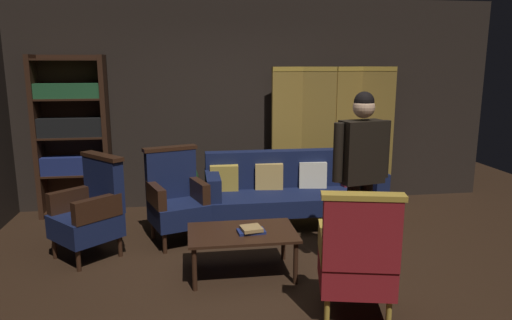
{
  "coord_description": "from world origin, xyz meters",
  "views": [
    {
      "loc": [
        -0.71,
        -3.98,
        1.96
      ],
      "look_at": [
        0.0,
        0.8,
        0.95
      ],
      "focal_mm": 32.94,
      "sensor_mm": 36.0,
      "label": 1
    }
  ],
  "objects_px": {
    "folding_screen": "(333,134)",
    "bookshelf": "(72,134)",
    "armchair_wing_right": "(176,198)",
    "potted_plant": "(181,185)",
    "velvet_couch": "(293,187)",
    "coffee_table": "(242,236)",
    "armchair_wing_left": "(91,210)",
    "standing_figure": "(361,165)",
    "book_tan_leather": "(251,228)",
    "armchair_gilt_accent": "(357,257)",
    "book_navy_cloth": "(251,231)"
  },
  "relations": [
    {
      "from": "book_navy_cloth",
      "to": "standing_figure",
      "type": "bearing_deg",
      "value": -0.05
    },
    {
      "from": "bookshelf",
      "to": "velvet_couch",
      "type": "relative_size",
      "value": 0.97
    },
    {
      "from": "folding_screen",
      "to": "bookshelf",
      "type": "height_order",
      "value": "bookshelf"
    },
    {
      "from": "coffee_table",
      "to": "standing_figure",
      "type": "relative_size",
      "value": 0.59
    },
    {
      "from": "standing_figure",
      "to": "book_navy_cloth",
      "type": "distance_m",
      "value": 1.19
    },
    {
      "from": "armchair_gilt_accent",
      "to": "velvet_couch",
      "type": "bearing_deg",
      "value": 90.27
    },
    {
      "from": "armchair_wing_left",
      "to": "potted_plant",
      "type": "height_order",
      "value": "armchair_wing_left"
    },
    {
      "from": "velvet_couch",
      "to": "armchair_wing_right",
      "type": "height_order",
      "value": "armchair_wing_right"
    },
    {
      "from": "armchair_gilt_accent",
      "to": "standing_figure",
      "type": "distance_m",
      "value": 1.03
    },
    {
      "from": "bookshelf",
      "to": "book_navy_cloth",
      "type": "bearing_deg",
      "value": -46.63
    },
    {
      "from": "potted_plant",
      "to": "book_tan_leather",
      "type": "height_order",
      "value": "potted_plant"
    },
    {
      "from": "folding_screen",
      "to": "coffee_table",
      "type": "relative_size",
      "value": 1.9
    },
    {
      "from": "potted_plant",
      "to": "coffee_table",
      "type": "bearing_deg",
      "value": -71.81
    },
    {
      "from": "armchair_gilt_accent",
      "to": "armchair_wing_right",
      "type": "height_order",
      "value": "same"
    },
    {
      "from": "folding_screen",
      "to": "potted_plant",
      "type": "bearing_deg",
      "value": -170.9
    },
    {
      "from": "coffee_table",
      "to": "potted_plant",
      "type": "bearing_deg",
      "value": 108.19
    },
    {
      "from": "velvet_couch",
      "to": "coffee_table",
      "type": "relative_size",
      "value": 2.12
    },
    {
      "from": "armchair_gilt_accent",
      "to": "armchair_wing_left",
      "type": "height_order",
      "value": "same"
    },
    {
      "from": "bookshelf",
      "to": "velvet_couch",
      "type": "bearing_deg",
      "value": -15.27
    },
    {
      "from": "folding_screen",
      "to": "bookshelf",
      "type": "distance_m",
      "value": 3.43
    },
    {
      "from": "potted_plant",
      "to": "folding_screen",
      "type": "bearing_deg",
      "value": 9.1
    },
    {
      "from": "velvet_couch",
      "to": "coffee_table",
      "type": "bearing_deg",
      "value": -120.33
    },
    {
      "from": "armchair_wing_right",
      "to": "book_tan_leather",
      "type": "relative_size",
      "value": 5.69
    },
    {
      "from": "folding_screen",
      "to": "armchair_wing_right",
      "type": "height_order",
      "value": "folding_screen"
    },
    {
      "from": "bookshelf",
      "to": "standing_figure",
      "type": "height_order",
      "value": "bookshelf"
    },
    {
      "from": "armchair_wing_right",
      "to": "potted_plant",
      "type": "height_order",
      "value": "armchair_wing_right"
    },
    {
      "from": "bookshelf",
      "to": "armchair_wing_right",
      "type": "relative_size",
      "value": 1.97
    },
    {
      "from": "armchair_wing_right",
      "to": "standing_figure",
      "type": "bearing_deg",
      "value": -29.99
    },
    {
      "from": "velvet_couch",
      "to": "potted_plant",
      "type": "bearing_deg",
      "value": 162.61
    },
    {
      "from": "bookshelf",
      "to": "book_navy_cloth",
      "type": "distance_m",
      "value": 2.98
    },
    {
      "from": "coffee_table",
      "to": "book_navy_cloth",
      "type": "xyz_separation_m",
      "value": [
        0.08,
        -0.04,
        0.06
      ]
    },
    {
      "from": "armchair_gilt_accent",
      "to": "bookshelf",
      "type": "bearing_deg",
      "value": 132.75
    },
    {
      "from": "armchair_gilt_accent",
      "to": "potted_plant",
      "type": "relative_size",
      "value": 1.38
    },
    {
      "from": "armchair_wing_left",
      "to": "book_tan_leather",
      "type": "distance_m",
      "value": 1.7
    },
    {
      "from": "velvet_couch",
      "to": "armchair_wing_left",
      "type": "bearing_deg",
      "value": -163.03
    },
    {
      "from": "folding_screen",
      "to": "potted_plant",
      "type": "distance_m",
      "value": 2.19
    },
    {
      "from": "armchair_wing_left",
      "to": "standing_figure",
      "type": "height_order",
      "value": "standing_figure"
    },
    {
      "from": "armchair_wing_right",
      "to": "bookshelf",
      "type": "bearing_deg",
      "value": 139.26
    },
    {
      "from": "book_tan_leather",
      "to": "armchair_wing_right",
      "type": "bearing_deg",
      "value": 125.07
    },
    {
      "from": "folding_screen",
      "to": "standing_figure",
      "type": "distance_m",
      "value": 2.18
    },
    {
      "from": "armchair_gilt_accent",
      "to": "book_tan_leather",
      "type": "distance_m",
      "value": 1.08
    },
    {
      "from": "standing_figure",
      "to": "book_tan_leather",
      "type": "relative_size",
      "value": 9.31
    },
    {
      "from": "potted_plant",
      "to": "book_navy_cloth",
      "type": "height_order",
      "value": "potted_plant"
    },
    {
      "from": "folding_screen",
      "to": "armchair_wing_left",
      "type": "relative_size",
      "value": 1.83
    },
    {
      "from": "armchair_wing_right",
      "to": "potted_plant",
      "type": "relative_size",
      "value": 1.38
    },
    {
      "from": "bookshelf",
      "to": "book_navy_cloth",
      "type": "relative_size",
      "value": 8.2
    },
    {
      "from": "potted_plant",
      "to": "book_tan_leather",
      "type": "bearing_deg",
      "value": -69.96
    },
    {
      "from": "folding_screen",
      "to": "armchair_gilt_accent",
      "type": "height_order",
      "value": "folding_screen"
    },
    {
      "from": "armchair_gilt_accent",
      "to": "book_tan_leather",
      "type": "height_order",
      "value": "armchair_gilt_accent"
    },
    {
      "from": "armchair_gilt_accent",
      "to": "armchair_wing_left",
      "type": "relative_size",
      "value": 1.0
    }
  ]
}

